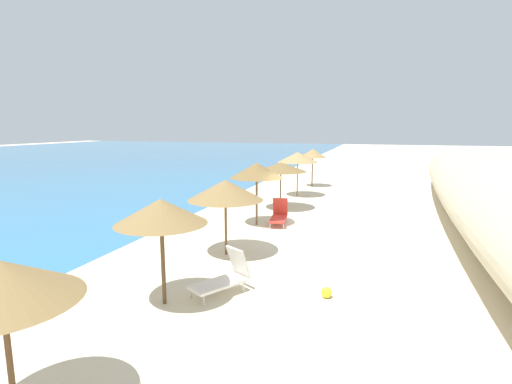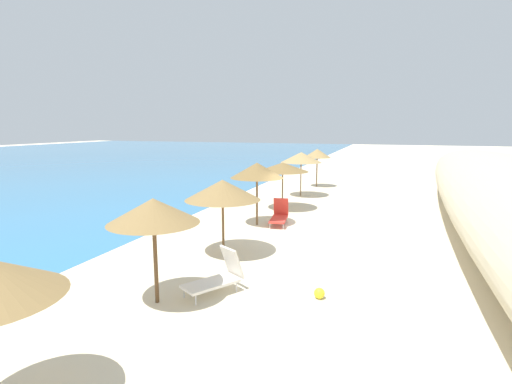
{
  "view_description": "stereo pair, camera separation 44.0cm",
  "coord_description": "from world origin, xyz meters",
  "px_view_note": "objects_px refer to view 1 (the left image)",
  "views": [
    {
      "loc": [
        -15.9,
        -3.06,
        4.31
      ],
      "look_at": [
        -0.34,
        1.92,
        1.55
      ],
      "focal_mm": 27.49,
      "sensor_mm": 36.0,
      "label": 1
    },
    {
      "loc": [
        -15.76,
        -3.48,
        4.31
      ],
      "look_at": [
        -0.34,
        1.92,
        1.55
      ],
      "focal_mm": 27.49,
      "sensor_mm": 36.0,
      "label": 2
    }
  ],
  "objects_px": {
    "beach_umbrella_0": "(0,281)",
    "lounge_chair_0": "(279,215)",
    "beach_umbrella_6": "(313,153)",
    "beach_umbrella_2": "(225,190)",
    "beach_umbrella_3": "(257,170)",
    "beach_umbrella_4": "(281,167)",
    "beach_umbrella_5": "(298,157)",
    "lounge_chair_1": "(225,276)",
    "beach_umbrella_1": "(161,212)",
    "beach_ball": "(326,293)"
  },
  "relations": [
    {
      "from": "beach_umbrella_3",
      "to": "beach_umbrella_5",
      "type": "xyz_separation_m",
      "value": [
        7.65,
        -0.21,
        -0.0
      ]
    },
    {
      "from": "beach_umbrella_0",
      "to": "beach_umbrella_5",
      "type": "xyz_separation_m",
      "value": [
        19.84,
        -0.08,
        0.23
      ]
    },
    {
      "from": "beach_umbrella_2",
      "to": "beach_umbrella_5",
      "type": "height_order",
      "value": "beach_umbrella_5"
    },
    {
      "from": "beach_umbrella_6",
      "to": "beach_umbrella_2",
      "type": "bearing_deg",
      "value": 179.3
    },
    {
      "from": "beach_umbrella_0",
      "to": "beach_umbrella_1",
      "type": "distance_m",
      "value": 4.09
    },
    {
      "from": "beach_umbrella_4",
      "to": "lounge_chair_1",
      "type": "xyz_separation_m",
      "value": [
        -10.61,
        -1.2,
        -1.76
      ]
    },
    {
      "from": "beach_umbrella_2",
      "to": "beach_umbrella_6",
      "type": "height_order",
      "value": "beach_umbrella_6"
    },
    {
      "from": "beach_umbrella_4",
      "to": "beach_ball",
      "type": "relative_size",
      "value": 9.69
    },
    {
      "from": "beach_umbrella_6",
      "to": "beach_ball",
      "type": "bearing_deg",
      "value": -169.15
    },
    {
      "from": "beach_umbrella_0",
      "to": "lounge_chair_0",
      "type": "distance_m",
      "value": 12.79
    },
    {
      "from": "beach_umbrella_0",
      "to": "beach_umbrella_1",
      "type": "bearing_deg",
      "value": -0.98
    },
    {
      "from": "beach_umbrella_4",
      "to": "beach_umbrella_5",
      "type": "height_order",
      "value": "beach_umbrella_5"
    },
    {
      "from": "beach_umbrella_0",
      "to": "beach_umbrella_3",
      "type": "bearing_deg",
      "value": 0.63
    },
    {
      "from": "beach_umbrella_2",
      "to": "beach_umbrella_0",
      "type": "bearing_deg",
      "value": 179.23
    },
    {
      "from": "beach_umbrella_1",
      "to": "beach_umbrella_6",
      "type": "bearing_deg",
      "value": -0.67
    },
    {
      "from": "beach_umbrella_2",
      "to": "lounge_chair_0",
      "type": "distance_m",
      "value": 5.0
    },
    {
      "from": "beach_umbrella_6",
      "to": "beach_ball",
      "type": "relative_size",
      "value": 9.82
    },
    {
      "from": "beach_umbrella_1",
      "to": "lounge_chair_0",
      "type": "bearing_deg",
      "value": -4.66
    },
    {
      "from": "beach_umbrella_3",
      "to": "beach_umbrella_4",
      "type": "distance_m",
      "value": 3.54
    },
    {
      "from": "lounge_chair_0",
      "to": "lounge_chair_1",
      "type": "distance_m",
      "value": 7.54
    },
    {
      "from": "beach_umbrella_1",
      "to": "lounge_chair_0",
      "type": "relative_size",
      "value": 1.55
    },
    {
      "from": "beach_umbrella_1",
      "to": "beach_umbrella_3",
      "type": "relative_size",
      "value": 0.95
    },
    {
      "from": "beach_umbrella_0",
      "to": "lounge_chair_0",
      "type": "xyz_separation_m",
      "value": [
        12.64,
        -0.77,
        -1.78
      ]
    },
    {
      "from": "beach_umbrella_4",
      "to": "beach_umbrella_6",
      "type": "relative_size",
      "value": 0.99
    },
    {
      "from": "beach_umbrella_4",
      "to": "beach_umbrella_5",
      "type": "distance_m",
      "value": 4.12
    },
    {
      "from": "beach_umbrella_1",
      "to": "beach_umbrella_5",
      "type": "relative_size",
      "value": 0.96
    },
    {
      "from": "beach_umbrella_2",
      "to": "beach_umbrella_4",
      "type": "height_order",
      "value": "beach_umbrella_2"
    },
    {
      "from": "beach_umbrella_0",
      "to": "beach_umbrella_2",
      "type": "bearing_deg",
      "value": -0.77
    },
    {
      "from": "lounge_chair_1",
      "to": "beach_umbrella_2",
      "type": "bearing_deg",
      "value": -37.15
    },
    {
      "from": "beach_umbrella_2",
      "to": "beach_umbrella_6",
      "type": "bearing_deg",
      "value": -0.7
    },
    {
      "from": "beach_umbrella_0",
      "to": "beach_umbrella_3",
      "type": "distance_m",
      "value": 12.19
    },
    {
      "from": "beach_umbrella_2",
      "to": "beach_ball",
      "type": "xyz_separation_m",
      "value": [
        -2.39,
        -3.71,
        -2.08
      ]
    },
    {
      "from": "beach_umbrella_2",
      "to": "beach_umbrella_5",
      "type": "relative_size",
      "value": 0.94
    },
    {
      "from": "beach_umbrella_1",
      "to": "beach_umbrella_6",
      "type": "xyz_separation_m",
      "value": [
        19.88,
        -0.23,
        0.08
      ]
    },
    {
      "from": "beach_ball",
      "to": "beach_umbrella_2",
      "type": "bearing_deg",
      "value": 57.21
    },
    {
      "from": "lounge_chair_0",
      "to": "beach_ball",
      "type": "height_order",
      "value": "lounge_chair_0"
    },
    {
      "from": "beach_umbrella_3",
      "to": "lounge_chair_0",
      "type": "relative_size",
      "value": 1.63
    },
    {
      "from": "beach_umbrella_4",
      "to": "beach_umbrella_3",
      "type": "bearing_deg",
      "value": 177.1
    },
    {
      "from": "beach_umbrella_2",
      "to": "beach_umbrella_3",
      "type": "distance_m",
      "value": 4.18
    },
    {
      "from": "beach_ball",
      "to": "beach_umbrella_3",
      "type": "bearing_deg",
      "value": 31.06
    },
    {
      "from": "beach_umbrella_1",
      "to": "beach_umbrella_2",
      "type": "bearing_deg",
      "value": -0.54
    },
    {
      "from": "beach_umbrella_5",
      "to": "lounge_chair_1",
      "type": "relative_size",
      "value": 1.61
    },
    {
      "from": "beach_umbrella_3",
      "to": "beach_umbrella_4",
      "type": "xyz_separation_m",
      "value": [
        3.53,
        -0.18,
        -0.2
      ]
    },
    {
      "from": "beach_umbrella_5",
      "to": "beach_umbrella_6",
      "type": "xyz_separation_m",
      "value": [
        4.13,
        -0.22,
        -0.02
      ]
    },
    {
      "from": "beach_umbrella_3",
      "to": "lounge_chair_0",
      "type": "height_order",
      "value": "beach_umbrella_3"
    },
    {
      "from": "lounge_chair_0",
      "to": "beach_ball",
      "type": "relative_size",
      "value": 6.13
    },
    {
      "from": "beach_umbrella_1",
      "to": "beach_umbrella_5",
      "type": "distance_m",
      "value": 15.75
    },
    {
      "from": "beach_umbrella_4",
      "to": "lounge_chair_0",
      "type": "distance_m",
      "value": 3.65
    },
    {
      "from": "beach_umbrella_0",
      "to": "beach_ball",
      "type": "bearing_deg",
      "value": -34.13
    },
    {
      "from": "beach_umbrella_6",
      "to": "lounge_chair_0",
      "type": "xyz_separation_m",
      "value": [
        -11.33,
        -0.46,
        -1.98
      ]
    }
  ]
}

